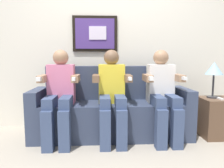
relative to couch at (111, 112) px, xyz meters
name	(u,v)px	position (x,y,z in m)	size (l,w,h in m)	color
ground_plane	(113,145)	(0.00, -0.33, -0.31)	(5.71, 5.71, 0.00)	#9E9384
back_wall_assembly	(109,38)	(-0.01, 0.44, 0.99)	(4.39, 0.10, 2.60)	silver
couch	(111,112)	(0.00, 0.00, 0.00)	(1.99, 0.58, 0.90)	#333D56
person_on_left	(60,92)	(-0.62, -0.17, 0.29)	(0.46, 0.56, 1.11)	pink
person_in_middle	(112,92)	(0.00, -0.17, 0.29)	(0.46, 0.56, 1.11)	yellow
person_on_right	(163,91)	(0.62, -0.17, 0.29)	(0.46, 0.56, 1.11)	white
side_table_right	(216,117)	(1.35, -0.11, -0.06)	(0.40, 0.40, 0.50)	brown
table_lamp	(214,70)	(1.30, -0.07, 0.55)	(0.22, 0.22, 0.46)	#333338
spare_remote_on_table	(219,98)	(1.34, -0.17, 0.20)	(0.04, 0.13, 0.02)	white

